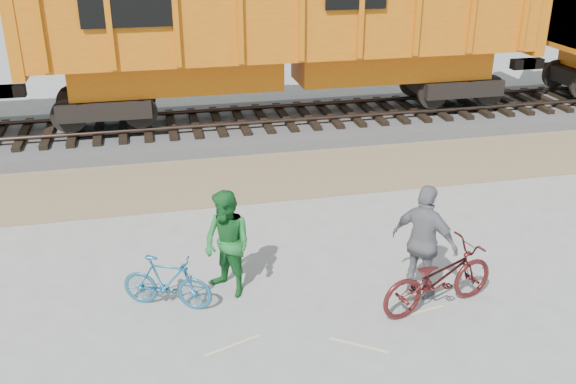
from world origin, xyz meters
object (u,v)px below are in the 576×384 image
bicycle_maroon (438,278)px  person_man (227,244)px  person_woman (424,242)px  hopper_car_center (288,23)px  bicycle_teal (167,282)px

bicycle_maroon → person_man: person_man is taller
person_man → person_woman: (3.06, -0.76, 0.07)m
person_man → person_woman: person_woman is taller
bicycle_maroon → person_man: size_ratio=1.14×
hopper_car_center → person_man: hopper_car_center is taller
person_woman → bicycle_maroon: bearing=155.4°
bicycle_teal → bicycle_maroon: 4.27m
hopper_car_center → person_man: 9.08m
bicycle_maroon → person_woman: 0.59m
hopper_car_center → person_woman: 9.34m
bicycle_teal → person_man: (1.00, 0.20, 0.46)m
hopper_car_center → person_woman: bearing=-88.9°
person_man → person_woman: 3.15m
hopper_car_center → bicycle_teal: size_ratio=9.48×
bicycle_maroon → person_man: (-3.16, 1.16, 0.36)m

